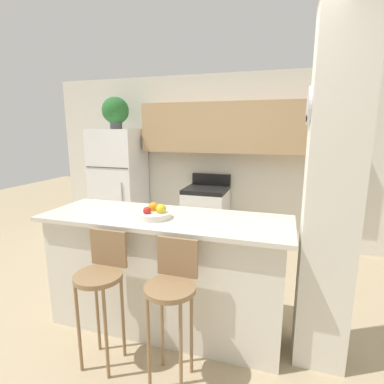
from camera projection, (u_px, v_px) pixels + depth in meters
name	position (u px, v px, depth m)	size (l,w,h in m)	color
ground_plane	(166.00, 324.00, 2.75)	(14.00, 14.00, 0.00)	tan
wall_back	(227.00, 147.00, 4.47)	(5.60, 0.38, 2.55)	silver
pillar_right	(331.00, 198.00, 2.09)	(0.38, 0.32, 2.55)	silver
counter_bar	(165.00, 272.00, 2.64)	(2.12, 0.73, 1.03)	silver
refrigerator	(119.00, 185.00, 4.80)	(0.74, 0.67, 1.75)	white
stove_range	(206.00, 217.00, 4.48)	(0.60, 0.65, 1.07)	white
bar_stool_left	(102.00, 278.00, 2.18)	(0.35, 0.35, 1.01)	olive
bar_stool_right	(172.00, 290.00, 2.02)	(0.35, 0.35, 1.01)	olive
potted_plant_on_fridge	(115.00, 111.00, 4.57)	(0.41, 0.41, 0.48)	#4C4C51
fruit_bowl	(155.00, 213.00, 2.48)	(0.28, 0.28, 0.12)	silver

